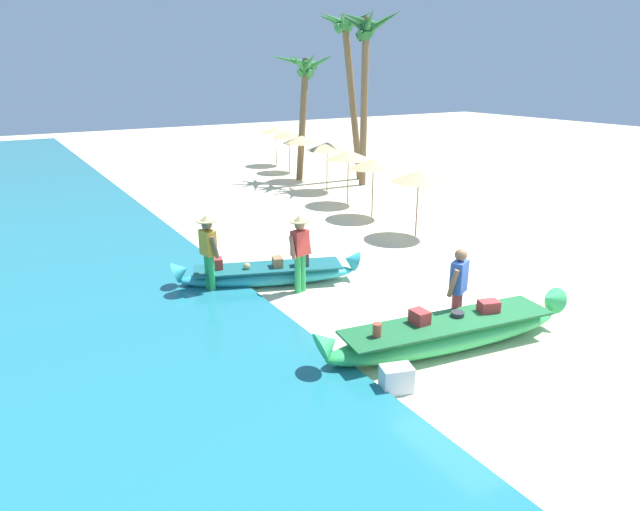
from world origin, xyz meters
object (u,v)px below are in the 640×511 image
(person_tourist_customer, at_px, (458,286))
(boat_green_foreground, at_px, (448,333))
(person_vendor_hatted, at_px, (300,248))
(person_vendor_assistant, at_px, (208,249))
(palm_tree_tall_inland, at_px, (366,47))
(palm_tree_mid_cluster, at_px, (305,75))
(cooler_box, at_px, (396,379))
(palm_tree_leaning_seaward, at_px, (347,47))
(boat_cyan_midground, at_px, (268,274))

(person_tourist_customer, bearing_deg, boat_green_foreground, -145.06)
(person_vendor_hatted, height_order, person_vendor_assistant, person_vendor_assistant)
(person_vendor_assistant, relative_size, palm_tree_tall_inland, 0.26)
(person_vendor_hatted, relative_size, person_vendor_assistant, 0.98)
(palm_tree_mid_cluster, bearing_deg, cooler_box, -115.52)
(palm_tree_tall_inland, relative_size, palm_tree_leaning_seaward, 0.99)
(boat_green_foreground, height_order, palm_tree_leaning_seaward, palm_tree_leaning_seaward)
(palm_tree_leaning_seaward, xyz_separation_m, palm_tree_mid_cluster, (-1.22, 1.26, -1.10))
(boat_cyan_midground, xyz_separation_m, person_vendor_hatted, (0.39, -0.75, 0.74))
(boat_green_foreground, height_order, boat_cyan_midground, boat_green_foreground)
(person_vendor_hatted, relative_size, palm_tree_leaning_seaward, 0.25)
(person_vendor_assistant, height_order, palm_tree_tall_inland, palm_tree_tall_inland)
(boat_green_foreground, bearing_deg, person_vendor_assistant, 119.93)
(palm_tree_leaning_seaward, bearing_deg, person_vendor_hatted, -128.33)
(palm_tree_mid_cluster, relative_size, cooler_box, 11.32)
(boat_cyan_midground, relative_size, person_tourist_customer, 2.56)
(person_tourist_customer, xyz_separation_m, cooler_box, (-2.18, -1.00, -0.70))
(cooler_box, bearing_deg, person_vendor_assistant, 118.32)
(person_vendor_hatted, bearing_deg, boat_cyan_midground, 117.69)
(boat_green_foreground, xyz_separation_m, person_tourist_customer, (0.58, 0.41, 0.61))
(cooler_box, bearing_deg, boat_cyan_midground, 103.69)
(cooler_box, bearing_deg, person_vendor_hatted, 97.69)
(palm_tree_tall_inland, xyz_separation_m, palm_tree_leaning_seaward, (-0.13, 1.13, 0.05))
(palm_tree_tall_inland, relative_size, palm_tree_mid_cluster, 1.28)
(person_vendor_hatted, relative_size, palm_tree_tall_inland, 0.25)
(boat_cyan_midground, distance_m, palm_tree_mid_cluster, 13.22)
(palm_tree_leaning_seaward, bearing_deg, boat_cyan_midground, -131.94)
(palm_tree_tall_inland, bearing_deg, boat_green_foreground, -119.83)
(palm_tree_leaning_seaward, bearing_deg, person_vendor_assistant, -136.64)
(palm_tree_leaning_seaward, distance_m, cooler_box, 17.29)
(boat_cyan_midground, relative_size, palm_tree_tall_inland, 0.60)
(palm_tree_mid_cluster, bearing_deg, palm_tree_leaning_seaward, -45.90)
(person_tourist_customer, distance_m, person_vendor_assistant, 5.17)
(palm_tree_mid_cluster, height_order, cooler_box, palm_tree_mid_cluster)
(person_vendor_hatted, xyz_separation_m, palm_tree_leaning_seaward, (7.84, 9.92, 4.44))
(boat_cyan_midground, bearing_deg, palm_tree_leaning_seaward, 48.06)
(person_vendor_assistant, bearing_deg, person_vendor_hatted, -28.32)
(boat_cyan_midground, xyz_separation_m, cooler_box, (-0.32, -4.92, -0.04))
(boat_green_foreground, bearing_deg, person_tourist_customer, 34.94)
(palm_tree_tall_inland, relative_size, cooler_box, 14.45)
(person_vendor_hatted, relative_size, person_tourist_customer, 1.07)
(person_tourist_customer, xyz_separation_m, palm_tree_leaning_seaward, (6.37, 13.09, 4.53))
(person_tourist_customer, xyz_separation_m, palm_tree_mid_cluster, (5.15, 14.35, 3.44))
(person_vendor_hatted, distance_m, palm_tree_leaning_seaward, 13.40)
(palm_tree_tall_inland, bearing_deg, palm_tree_leaning_seaward, 96.76)
(person_vendor_hatted, bearing_deg, boat_green_foreground, -76.04)
(palm_tree_mid_cluster, bearing_deg, boat_cyan_midground, -123.91)
(palm_tree_tall_inland, bearing_deg, person_tourist_customer, -118.55)
(person_vendor_assistant, height_order, palm_tree_mid_cluster, palm_tree_mid_cluster)
(person_vendor_assistant, xyz_separation_m, palm_tree_tall_inland, (9.67, 7.87, 4.38))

